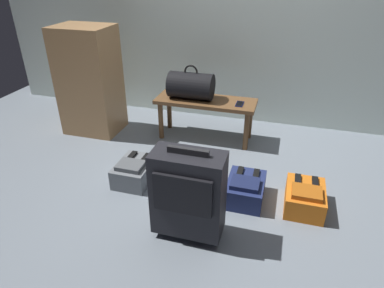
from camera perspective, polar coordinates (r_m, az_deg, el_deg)
The scene contains 9 objects.
ground_plane at distance 2.71m, azimuth 4.44°, elevation -9.06°, with size 6.60×6.60×0.00m, color slate.
bench at distance 3.42m, azimuth 2.32°, elevation 6.45°, with size 1.00×0.36×0.43m.
duffel_bag_black at distance 3.39m, azimuth -0.18°, elevation 9.84°, with size 0.44×0.26×0.34m.
cell_phone at distance 3.31m, azimuth 8.04°, elevation 6.71°, with size 0.07×0.14×0.01m.
suitcase_upright_charcoal at distance 2.18m, azimuth -0.66°, elevation -8.28°, with size 0.46×0.25×0.67m.
backpack_orange at distance 2.69m, azimuth 18.47°, elevation -8.55°, with size 0.28×0.38×0.21m.
backpack_navy at distance 2.67m, azimuth 8.98°, elevation -7.52°, with size 0.28×0.38×0.21m.
backpack_grey at distance 2.88m, azimuth -9.64°, elevation -4.55°, with size 0.28×0.38×0.21m.
side_cabinet at distance 3.70m, azimuth -16.88°, elevation 10.14°, with size 0.56×0.44×1.10m.
Camera 1 is at (0.40, -2.11, 1.66)m, focal length 31.62 mm.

